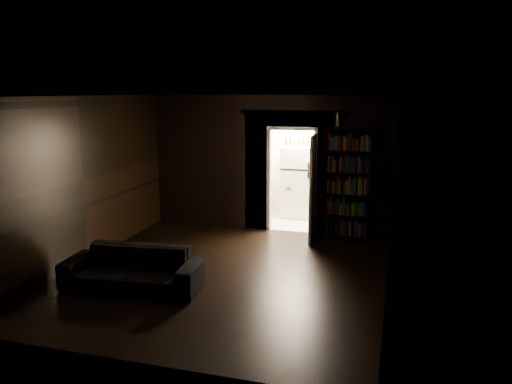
{
  "coord_description": "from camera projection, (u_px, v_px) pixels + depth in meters",
  "views": [
    {
      "loc": [
        2.56,
        -7.12,
        2.88
      ],
      "look_at": [
        0.27,
        0.9,
        1.18
      ],
      "focal_mm": 35.0,
      "sensor_mm": 36.0,
      "label": 1
    }
  ],
  "objects": [
    {
      "name": "sofa",
      "position": [
        133.0,
        262.0,
        7.36
      ],
      "size": [
        2.11,
        1.06,
        0.78
      ],
      "primitive_type": "imported",
      "rotation": [
        0.0,
        0.0,
        0.09
      ],
      "color": "black",
      "rests_on": "ground"
    },
    {
      "name": "figurine",
      "position": [
        338.0,
        119.0,
        9.59
      ],
      "size": [
        0.12,
        0.12,
        0.28
      ],
      "primitive_type": "cube",
      "rotation": [
        0.0,
        0.0,
        -0.33
      ],
      "color": "white",
      "rests_on": "bookshelf"
    },
    {
      "name": "ground",
      "position": [
        224.0,
        274.0,
        7.97
      ],
      "size": [
        5.5,
        5.5,
        0.0
      ],
      "primitive_type": "plane",
      "color": "black",
      "rests_on": "ground"
    },
    {
      "name": "door",
      "position": [
        312.0,
        188.0,
        9.67
      ],
      "size": [
        0.12,
        0.85,
        2.05
      ],
      "primitive_type": "cube",
      "rotation": [
        0.0,
        0.0,
        1.65
      ],
      "color": "white",
      "rests_on": "ground"
    },
    {
      "name": "bookshelf",
      "position": [
        348.0,
        184.0,
        9.7
      ],
      "size": [
        0.95,
        0.58,
        2.2
      ],
      "primitive_type": "cube",
      "rotation": [
        0.0,
        0.0,
        0.31
      ],
      "color": "black",
      "rests_on": "ground"
    },
    {
      "name": "kitchen_alcove",
      "position": [
        302.0,
        166.0,
        11.24
      ],
      "size": [
        2.2,
        1.8,
        2.6
      ],
      "color": "beige",
      "rests_on": "ground"
    },
    {
      "name": "refrigerator",
      "position": [
        299.0,
        181.0,
        11.49
      ],
      "size": [
        0.74,
        0.68,
        1.65
      ],
      "primitive_type": "cube",
      "rotation": [
        0.0,
        0.0,
        0.0
      ],
      "color": "white",
      "rests_on": "ground"
    },
    {
      "name": "bottles",
      "position": [
        297.0,
        141.0,
        11.26
      ],
      "size": [
        0.59,
        0.27,
        0.24
      ],
      "primitive_type": "cube",
      "rotation": [
        0.0,
        0.0,
        -0.33
      ],
      "color": "black",
      "rests_on": "refrigerator"
    },
    {
      "name": "room_walls",
      "position": [
        243.0,
        161.0,
        8.64
      ],
      "size": [
        5.02,
        5.61,
        2.84
      ],
      "color": "black",
      "rests_on": "ground"
    }
  ]
}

